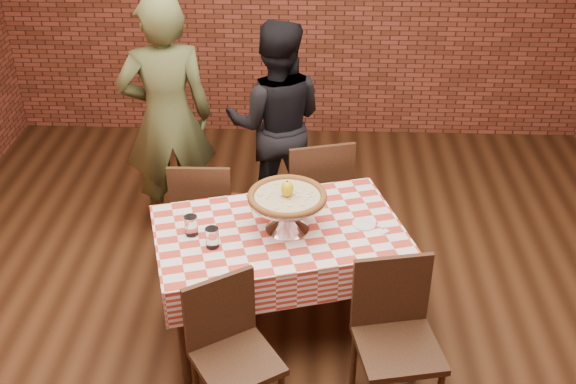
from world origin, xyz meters
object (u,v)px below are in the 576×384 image
object	(u,v)px
water_glass_right	(191,226)
chair_far_left	(206,210)
table	(279,279)
chair_near_left	(237,363)
condiment_caddy	(270,193)
chair_far_right	(313,191)
diner_olive	(167,119)
diner_black	(276,123)
pizza	(287,197)
chair_near_right	(398,348)
water_glass_left	(212,238)
pizza_stand	(287,213)

from	to	relation	value
water_glass_right	chair_far_left	distance (m)	0.83
table	chair_near_left	bearing A→B (deg)	-102.76
condiment_caddy	chair_near_left	xyz separation A→B (m)	(-0.11, -1.08, -0.39)
chair_far_right	condiment_caddy	bearing A→B (deg)	51.19
condiment_caddy	chair_near_left	size ratio (longest dim) A/B	0.17
chair_far_right	diner_olive	bearing A→B (deg)	-26.61
diner_olive	chair_near_left	bearing A→B (deg)	94.04
diner_olive	diner_black	bearing A→B (deg)	179.46
pizza	chair_far_right	distance (m)	1.05
table	chair_near_left	size ratio (longest dim) A/B	1.63
chair_near_left	diner_black	xyz separation A→B (m)	(0.09, 2.13, 0.36)
chair_near_right	chair_near_left	bearing A→B (deg)	177.64
water_glass_left	diner_olive	distance (m)	1.42
water_glass_right	chair_near_right	world-z (taller)	chair_near_right
water_glass_left	chair_far_right	bearing A→B (deg)	62.82
chair_far_left	chair_far_right	world-z (taller)	chair_far_right
water_glass_right	condiment_caddy	size ratio (longest dim) A/B	0.83
water_glass_left	diner_black	xyz separation A→B (m)	(0.28, 1.54, -0.02)
pizza_stand	chair_far_right	bearing A→B (deg)	80.44
pizza_stand	diner_black	distance (m)	1.34
pizza	condiment_caddy	size ratio (longest dim) A/B	3.12
pizza	chair_far_left	xyz separation A→B (m)	(-0.60, 0.65, -0.53)
pizza_stand	chair_far_right	xyz separation A→B (m)	(0.15, 0.91, -0.39)
water_glass_right	chair_near_left	distance (m)	0.87
pizza	chair_near_right	xyz separation A→B (m)	(0.62, -0.67, -0.52)
condiment_caddy	diner_olive	world-z (taller)	diner_olive
pizza	chair_near_left	distance (m)	0.99
water_glass_left	chair_near_left	xyz separation A→B (m)	(0.19, -0.59, -0.38)
table	water_glass_left	bearing A→B (deg)	-151.71
chair_near_right	chair_far_left	xyz separation A→B (m)	(-1.22, 1.32, -0.01)
chair_far_right	water_glass_right	bearing A→B (deg)	39.09
diner_olive	chair_near_right	bearing A→B (deg)	115.08
pizza_stand	diner_olive	xyz separation A→B (m)	(-0.92, 1.12, 0.06)
chair_near_left	chair_far_right	distance (m)	1.75
table	water_glass_right	xyz separation A→B (m)	(-0.51, -0.08, 0.44)
condiment_caddy	diner_black	distance (m)	1.06
water_glass_left	condiment_caddy	size ratio (longest dim) A/B	0.83
chair_far_left	pizza	bearing A→B (deg)	131.78
table	condiment_caddy	bearing A→B (deg)	103.82
table	chair_near_right	size ratio (longest dim) A/B	1.58
chair_near_left	chair_near_right	bearing A→B (deg)	-23.52
pizza	chair_near_left	world-z (taller)	pizza
pizza	diner_olive	bearing A→B (deg)	129.41
water_glass_left	chair_far_left	world-z (taller)	chair_far_left
water_glass_left	diner_olive	size ratio (longest dim) A/B	0.07
pizza	condiment_caddy	distance (m)	0.33
pizza_stand	diner_black	size ratio (longest dim) A/B	0.29
pizza	diner_black	distance (m)	1.35
diner_black	table	bearing A→B (deg)	93.76
diner_olive	diner_black	distance (m)	0.82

